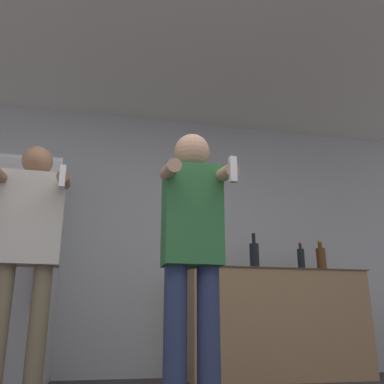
{
  "coord_description": "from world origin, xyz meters",
  "views": [
    {
      "loc": [
        -0.4,
        -1.45,
        0.47
      ],
      "look_at": [
        0.11,
        0.88,
        1.2
      ],
      "focal_mm": 40.0,
      "sensor_mm": 36.0,
      "label": 1
    }
  ],
  "objects": [
    {
      "name": "wall_back",
      "position": [
        0.0,
        2.7,
        1.27
      ],
      "size": [
        7.0,
        0.06,
        2.55
      ],
      "color": "#B2B7BC",
      "rests_on": "ground_plane"
    },
    {
      "name": "person_man_side",
      "position": [
        -0.86,
        1.51,
        1.01
      ],
      "size": [
        0.49,
        0.49,
        1.66
      ],
      "color": "#75664C",
      "rests_on": "ground_plane"
    },
    {
      "name": "ceiling_slab",
      "position": [
        0.0,
        1.34,
        2.57
      ],
      "size": [
        7.0,
        3.19,
        0.05
      ],
      "color": "silver",
      "rests_on": "wall_back"
    },
    {
      "name": "bottle_amber_bourbon",
      "position": [
        1.47,
        2.29,
        1.05
      ],
      "size": [
        0.07,
        0.07,
        0.27
      ],
      "color": "black",
      "rests_on": "counter"
    },
    {
      "name": "bottle_tall_gin",
      "position": [
        1.68,
        2.29,
        1.06
      ],
      "size": [
        0.09,
        0.09,
        0.31
      ],
      "color": "#563314",
      "rests_on": "counter"
    },
    {
      "name": "counter",
      "position": [
        1.2,
        2.37,
        0.47
      ],
      "size": [
        1.65,
        0.63,
        0.94
      ],
      "color": "#997551",
      "rests_on": "ground_plane"
    },
    {
      "name": "person_woman_foreground",
      "position": [
        0.11,
        0.87,
        0.9
      ],
      "size": [
        0.39,
        0.42,
        1.56
      ],
      "color": "navy",
      "rests_on": "ground_plane"
    },
    {
      "name": "bottle_short_whiskey",
      "position": [
        0.67,
        2.29,
        1.07
      ],
      "size": [
        0.07,
        0.07,
        0.32
      ],
      "color": "black",
      "rests_on": "counter"
    },
    {
      "name": "bottle_brown_liquor",
      "position": [
        1.01,
        2.29,
        1.07
      ],
      "size": [
        0.09,
        0.09,
        0.34
      ],
      "color": "black",
      "rests_on": "counter"
    },
    {
      "name": "refrigerator",
      "position": [
        -1.06,
        2.33,
        0.89
      ],
      "size": [
        0.64,
        0.71,
        1.78
      ],
      "color": "silver",
      "rests_on": "ground_plane"
    }
  ]
}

